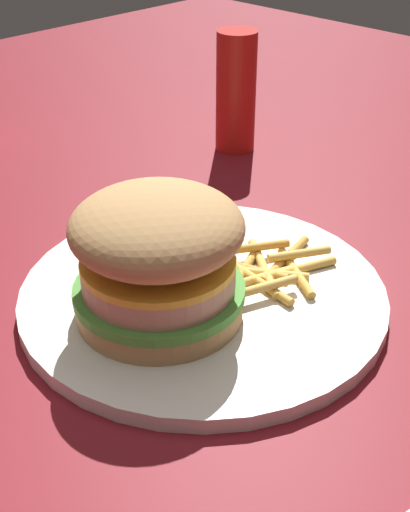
% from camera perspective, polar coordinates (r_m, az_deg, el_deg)
% --- Properties ---
extents(ground_plane, '(1.60, 1.60, 0.00)m').
position_cam_1_polar(ground_plane, '(0.56, 1.79, -2.53)').
color(ground_plane, maroon).
extents(plate, '(0.28, 0.28, 0.01)m').
position_cam_1_polar(plate, '(0.54, 0.00, -3.25)').
color(plate, silver).
rests_on(plate, ground_plane).
extents(sandwich, '(0.12, 0.12, 0.10)m').
position_cam_1_polar(sandwich, '(0.49, -4.21, 0.19)').
color(sandwich, tan).
rests_on(sandwich, plate).
extents(fries_pile, '(0.10, 0.11, 0.01)m').
position_cam_1_polar(fries_pile, '(0.56, 5.37, -1.07)').
color(fries_pile, gold).
rests_on(fries_pile, plate).
extents(ketchup_bottle, '(0.04, 0.04, 0.13)m').
position_cam_1_polar(ketchup_bottle, '(0.79, 2.54, 13.18)').
color(ketchup_bottle, '#B21914').
rests_on(ketchup_bottle, ground_plane).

